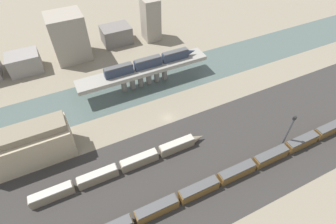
{
  "coord_description": "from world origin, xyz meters",
  "views": [
    {
      "loc": [
        -30.8,
        -63.91,
        74.11
      ],
      "look_at": [
        0.0,
        -0.38,
        3.53
      ],
      "focal_mm": 28.0,
      "sensor_mm": 36.0,
      "label": 1
    }
  ],
  "objects_px": {
    "signal_tower": "(288,132)",
    "train_yard_near": "(223,178)",
    "train_on_bridge": "(151,62)",
    "train_yard_mid": "(124,166)",
    "warehouse_building": "(28,146)"
  },
  "relations": [
    {
      "from": "warehouse_building",
      "to": "signal_tower",
      "type": "distance_m",
      "value": 85.63
    },
    {
      "from": "train_on_bridge",
      "to": "train_yard_near",
      "type": "height_order",
      "value": "train_on_bridge"
    },
    {
      "from": "train_yard_mid",
      "to": "warehouse_building",
      "type": "relative_size",
      "value": 2.16
    },
    {
      "from": "train_on_bridge",
      "to": "train_yard_mid",
      "type": "height_order",
      "value": "train_on_bridge"
    },
    {
      "from": "signal_tower",
      "to": "train_yard_near",
      "type": "bearing_deg",
      "value": -174.19
    },
    {
      "from": "train_yard_near",
      "to": "signal_tower",
      "type": "relative_size",
      "value": 7.77
    },
    {
      "from": "train_yard_mid",
      "to": "warehouse_building",
      "type": "xyz_separation_m",
      "value": [
        -25.82,
        17.62,
        4.81
      ]
    },
    {
      "from": "train_on_bridge",
      "to": "train_yard_mid",
      "type": "bearing_deg",
      "value": -124.55
    },
    {
      "from": "train_on_bridge",
      "to": "train_yard_mid",
      "type": "xyz_separation_m",
      "value": [
        -26.34,
        -38.26,
        -9.05
      ]
    },
    {
      "from": "train_yard_mid",
      "to": "warehouse_building",
      "type": "distance_m",
      "value": 31.63
    },
    {
      "from": "train_yard_near",
      "to": "train_yard_mid",
      "type": "distance_m",
      "value": 31.67
    },
    {
      "from": "train_yard_near",
      "to": "warehouse_building",
      "type": "height_order",
      "value": "warehouse_building"
    },
    {
      "from": "train_on_bridge",
      "to": "train_yard_near",
      "type": "relative_size",
      "value": 0.37
    },
    {
      "from": "train_yard_near",
      "to": "signal_tower",
      "type": "height_order",
      "value": "signal_tower"
    },
    {
      "from": "train_yard_near",
      "to": "train_yard_mid",
      "type": "xyz_separation_m",
      "value": [
        -26.28,
        17.67,
        -0.08
      ]
    }
  ]
}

